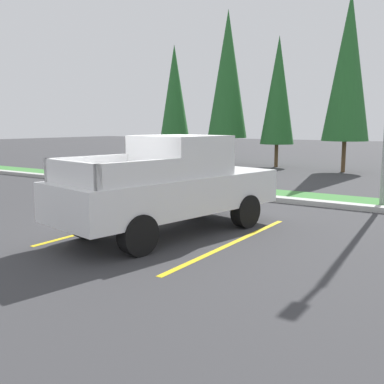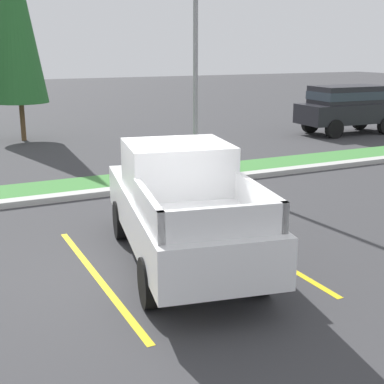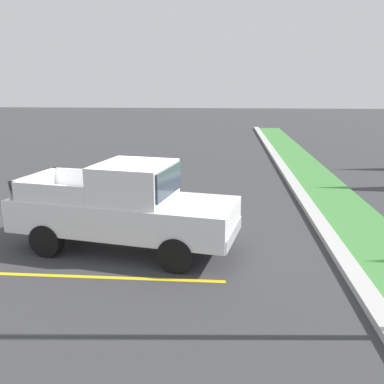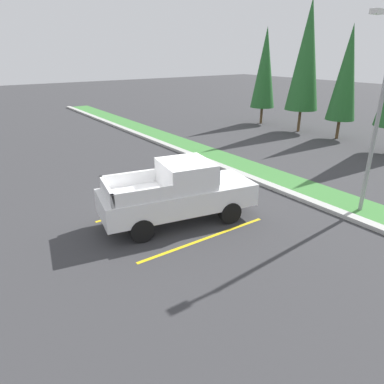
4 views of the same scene
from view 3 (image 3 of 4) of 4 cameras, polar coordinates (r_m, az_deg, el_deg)
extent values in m
plane|color=#38383A|center=(10.89, -8.23, -6.45)|extent=(120.00, 120.00, 0.00)
cube|color=yellow|center=(11.77, -7.21, -4.78)|extent=(0.12, 4.80, 0.01)
cube|color=yellow|center=(8.98, -11.25, -11.21)|extent=(0.12, 4.80, 0.01)
cube|color=#B2B2AD|center=(10.93, 18.45, -6.56)|extent=(56.00, 0.40, 0.15)
cube|color=#42843D|center=(11.26, 23.90, -6.70)|extent=(56.00, 1.80, 0.06)
cylinder|color=black|center=(10.47, 0.69, -4.93)|extent=(0.42, 0.80, 0.76)
cylinder|color=black|center=(8.95, -2.16, -8.40)|extent=(0.42, 0.80, 0.76)
cylinder|color=black|center=(11.62, -14.26, -3.41)|extent=(0.42, 0.80, 0.76)
cylinder|color=black|center=(10.27, -18.96, -6.14)|extent=(0.42, 0.80, 0.76)
cube|color=white|center=(10.06, -9.14, -2.93)|extent=(2.87, 5.47, 0.76)
cube|color=white|center=(9.74, -7.72, 1.41)|extent=(2.04, 1.91, 0.84)
cube|color=#2D3842|center=(9.43, -3.15, 1.42)|extent=(1.60, 0.37, 0.63)
cube|color=white|center=(11.30, -14.16, 1.86)|extent=(0.47, 1.88, 0.44)
cube|color=white|center=(9.90, -18.99, -0.23)|extent=(0.47, 1.88, 0.44)
cube|color=white|center=(11.09, -20.37, 1.16)|extent=(1.79, 0.45, 0.44)
cube|color=silver|center=(9.40, 5.27, -5.61)|extent=(1.80, 0.51, 0.28)
camera|label=1|loc=(10.67, -63.70, -1.89)|focal=41.33mm
camera|label=2|loc=(16.83, -34.94, 11.36)|focal=50.73mm
camera|label=4|loc=(8.41, -87.22, 12.22)|focal=32.67mm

